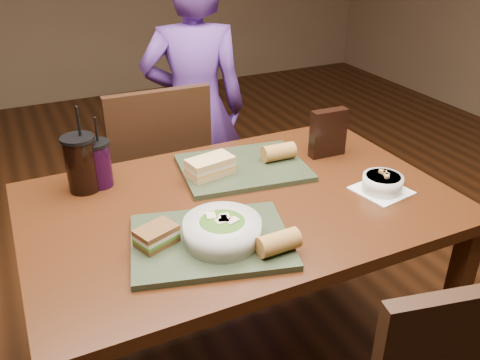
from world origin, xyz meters
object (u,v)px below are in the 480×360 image
Objects in this scene: tray_far at (243,168)px; baguette_near at (278,242)px; salad_bowl at (222,229)px; chip_bag at (328,133)px; chair_far at (157,179)px; soup_bowl at (382,183)px; cup_berry at (98,164)px; diner at (195,110)px; baguette_far at (279,152)px; cup_cola at (81,163)px; sandwich_near at (156,236)px; dining_table at (240,224)px; tray_near at (211,241)px; sandwich_far at (210,166)px.

baguette_near reaches higher than tray_far.
salad_bowl is at bearing 135.58° from baguette_near.
chip_bag is at bearing 45.06° from baguette_near.
chair_far reaches higher than salad_bowl.
baguette_near is at bearing -160.82° from soup_bowl.
salad_bowl is 0.87× the size of cup_berry.
diner is 0.80m from tray_far.
cup_cola reaches higher than baguette_far.
tray_far is at bearing 38.33° from sandwich_near.
chip_bag reaches higher than baguette_near.
cup_berry is at bearing 119.15° from baguette_near.
salad_bowl reaches higher than sandwich_near.
chair_far is at bearing 96.92° from dining_table.
sandwich_near is 1.06× the size of baguette_far.
soup_bowl is (0.43, -0.14, 0.12)m from dining_table.
chip_bag is (0.33, -0.02, 0.08)m from tray_far.
diner reaches higher than tray_far.
sandwich_near is 0.32m from baguette_near.
diner is (0.30, 0.32, 0.16)m from chair_far.
soup_bowl reaches higher than dining_table.
baguette_near is at bearing -105.65° from tray_far.
tray_near is at bearing 88.38° from diner.
sandwich_far reaches higher than baguette_near.
tray_far is at bearing 57.25° from salad_bowl.
tray_far reaches higher than dining_table.
soup_bowl is 0.63× the size of cup_cola.
cup_cola is at bearing 170.72° from baguette_far.
sandwich_far is 0.26m from baguette_far.
sandwich_far is 0.58× the size of cup_cola.
soup_bowl is at bearing -0.26° from sandwich_near.
tray_near is 0.15m from sandwich_near.
diner is at bearing 106.64° from chip_bag.
diner is 1.24m from sandwich_near.
salad_bowl is 1.15× the size of soup_bowl.
cup_cola is 1.62× the size of chip_bag.
tray_near is at bearing 136.26° from baguette_near.
tray_far is 0.52m from sandwich_near.
cup_berry reaches higher than chair_far.
diner reaches higher than soup_bowl.
tray_far is 0.47m from soup_bowl.
chair_far is 0.69× the size of diner.
sandwich_near is 0.43m from cup_berry.
chip_bag reaches higher than baguette_far.
baguette_near is (-0.01, -0.47, -0.00)m from sandwich_far.
chip_bag reaches higher than tray_far.
baguette_near is (0.27, -0.17, 0.00)m from sandwich_near.
chair_far is 3.99× the size of cup_berry.
dining_table is 1.00m from diner.
cup_berry is (-0.59, -0.69, 0.14)m from diner.
diner is 5.78× the size of cup_berry.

